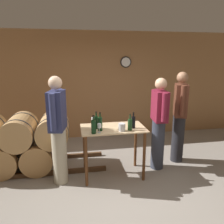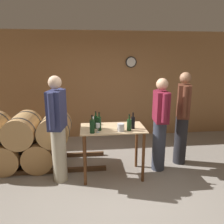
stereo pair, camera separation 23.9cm
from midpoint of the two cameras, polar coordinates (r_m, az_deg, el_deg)
The scene contains 15 objects.
ground_plane at distance 3.67m, azimuth 4.36°, elevation -20.14°, with size 14.00×14.00×0.00m, color gray.
back_wall at distance 5.66m, azimuth -0.28°, elevation 6.89°, with size 8.40×0.08×2.70m.
barrel_rack at distance 4.49m, azimuth -22.38°, elevation -7.27°, with size 3.64×0.81×1.05m.
tasting_table at distance 3.79m, azimuth 1.99°, elevation -6.72°, with size 1.09×0.64×0.89m.
wine_bottle_far_left at distance 3.44m, azimuth -3.23°, elevation -3.71°, with size 0.08×0.08×0.29m.
wine_bottle_left at distance 3.67m, azimuth -2.38°, elevation -2.53°, with size 0.06×0.06×0.30m.
wine_bottle_center at distance 3.56m, azimuth -1.45°, elevation -2.96°, with size 0.07×0.07×0.31m.
wine_bottle_right at distance 3.58m, azimuth 6.42°, elevation -3.29°, with size 0.08×0.08×0.28m.
wine_bottle_far_right at distance 3.68m, azimuth 7.35°, elevation -2.71°, with size 0.07×0.07×0.28m.
wine_glass_near_left at distance 3.90m, azimuth -3.16°, elevation -1.91°, with size 0.06×0.06×0.13m.
wine_glass_near_center at distance 3.47m, azimuth -1.74°, elevation -3.67°, with size 0.06×0.06×0.15m.
ice_bucket at distance 3.55m, azimuth 4.24°, elevation -4.04°, with size 0.11×0.11×0.13m.
person_host at distance 3.63m, azimuth -12.18°, elevation -4.01°, with size 0.29×0.58×1.79m.
person_visitor_with_scarf at distance 4.06m, azimuth 14.11°, elevation -2.84°, with size 0.25×0.59×1.71m.
person_visitor_bearded at distance 4.43m, azimuth 19.39°, elevation -1.15°, with size 0.34×0.56×1.80m.
Camera 2 is at (-0.48, -2.99, 2.06)m, focal length 35.00 mm.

